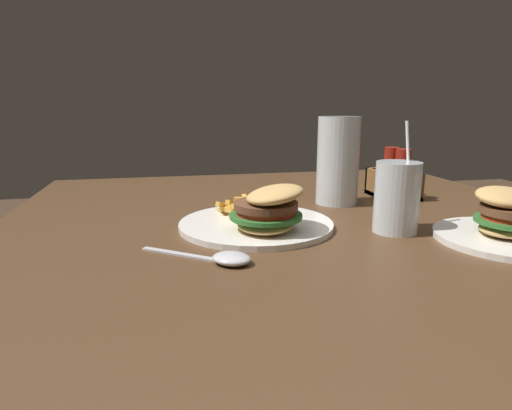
{
  "coord_description": "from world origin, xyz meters",
  "views": [
    {
      "loc": [
        0.68,
        -0.24,
        0.95
      ],
      "look_at": [
        -0.04,
        -0.09,
        0.77
      ],
      "focal_mm": 30.0,
      "sensor_mm": 36.0,
      "label": 1
    }
  ],
  "objects_px": {
    "spoon": "(227,258)",
    "condiment_caddy": "(394,180)",
    "juice_glass": "(397,199)",
    "meal_plate_near": "(262,216)",
    "meal_plate_far": "(509,224)",
    "beer_glass": "(338,163)"
  },
  "relations": [
    {
      "from": "spoon",
      "to": "condiment_caddy",
      "type": "height_order",
      "value": "condiment_caddy"
    },
    {
      "from": "spoon",
      "to": "condiment_caddy",
      "type": "relative_size",
      "value": 1.32
    },
    {
      "from": "juice_glass",
      "to": "condiment_caddy",
      "type": "xyz_separation_m",
      "value": [
        -0.26,
        0.14,
        -0.02
      ]
    },
    {
      "from": "meal_plate_near",
      "to": "juice_glass",
      "type": "xyz_separation_m",
      "value": [
        0.05,
        0.22,
        0.03
      ]
    },
    {
      "from": "spoon",
      "to": "juice_glass",
      "type": "bearing_deg",
      "value": 52.2
    },
    {
      "from": "juice_glass",
      "to": "meal_plate_far",
      "type": "distance_m",
      "value": 0.18
    },
    {
      "from": "condiment_caddy",
      "to": "meal_plate_near",
      "type": "bearing_deg",
      "value": -60.94
    },
    {
      "from": "spoon",
      "to": "meal_plate_far",
      "type": "relative_size",
      "value": 0.69
    },
    {
      "from": "beer_glass",
      "to": "juice_glass",
      "type": "bearing_deg",
      "value": 3.51
    },
    {
      "from": "meal_plate_near",
      "to": "beer_glass",
      "type": "height_order",
      "value": "beer_glass"
    },
    {
      "from": "meal_plate_near",
      "to": "beer_glass",
      "type": "relative_size",
      "value": 1.51
    },
    {
      "from": "meal_plate_near",
      "to": "beer_glass",
      "type": "distance_m",
      "value": 0.28
    },
    {
      "from": "juice_glass",
      "to": "beer_glass",
      "type": "bearing_deg",
      "value": -176.49
    },
    {
      "from": "spoon",
      "to": "meal_plate_near",
      "type": "bearing_deg",
      "value": 96.05
    },
    {
      "from": "beer_glass",
      "to": "condiment_caddy",
      "type": "bearing_deg",
      "value": 101.44
    },
    {
      "from": "meal_plate_near",
      "to": "condiment_caddy",
      "type": "relative_size",
      "value": 2.37
    },
    {
      "from": "meal_plate_far",
      "to": "condiment_caddy",
      "type": "xyz_separation_m",
      "value": [
        -0.34,
        -0.01,
        0.01
      ]
    },
    {
      "from": "meal_plate_near",
      "to": "beer_glass",
      "type": "bearing_deg",
      "value": 129.45
    },
    {
      "from": "spoon",
      "to": "meal_plate_far",
      "type": "bearing_deg",
      "value": 36.64
    },
    {
      "from": "meal_plate_near",
      "to": "condiment_caddy",
      "type": "distance_m",
      "value": 0.42
    },
    {
      "from": "meal_plate_near",
      "to": "condiment_caddy",
      "type": "xyz_separation_m",
      "value": [
        -0.2,
        0.37,
        0.01
      ]
    },
    {
      "from": "juice_glass",
      "to": "spoon",
      "type": "xyz_separation_m",
      "value": [
        0.09,
        -0.3,
        -0.05
      ]
    }
  ]
}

